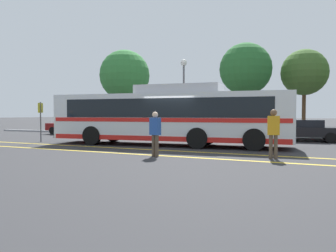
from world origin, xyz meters
TOP-DOWN VIEW (x-y plane):
  - ground_plane at (0.00, 0.00)m, footprint 220.00×220.00m
  - lane_strip_0 at (-0.56, -1.84)m, footprint 32.33×0.20m
  - lane_strip_1 at (-0.56, -3.58)m, footprint 32.33×0.20m
  - curb_strip at (-0.56, 6.97)m, footprint 40.33×0.36m
  - transit_bus at (-0.54, 0.37)m, footprint 12.80×3.67m
  - parked_car_0 at (-11.40, 5.66)m, footprint 4.11×2.04m
  - parked_car_1 at (-5.48, 5.65)m, footprint 4.98×2.17m
  - parked_car_2 at (0.19, 5.54)m, footprint 3.96×1.79m
  - parked_car_3 at (5.91, 5.92)m, footprint 4.28×2.04m
  - pedestrian_0 at (5.06, -2.73)m, footprint 0.45×0.29m
  - pedestrian_1 at (0.83, -3.91)m, footprint 0.46×0.32m
  - bus_stop_sign at (-8.04, -0.98)m, footprint 0.07×0.40m
  - street_lamp at (-2.70, 7.96)m, footprint 0.48×0.48m
  - tree_1 at (5.61, 11.77)m, footprint 3.47×3.47m
  - tree_2 at (-10.27, 11.76)m, footprint 4.77×4.77m
  - tree_3 at (1.55, 9.95)m, footprint 3.93×3.93m

SIDE VIEW (x-z plane):
  - ground_plane at x=0.00m, z-range 0.00..0.00m
  - lane_strip_0 at x=-0.56m, z-range 0.00..0.01m
  - lane_strip_1 at x=-0.56m, z-range 0.00..0.01m
  - curb_strip at x=-0.56m, z-range 0.00..0.15m
  - parked_car_3 at x=5.91m, z-range 0.02..1.31m
  - parked_car_0 at x=-11.40m, z-range 0.00..1.44m
  - parked_car_1 at x=-5.48m, z-range 0.00..1.48m
  - parked_car_2 at x=0.19m, z-range 0.02..1.48m
  - pedestrian_1 at x=0.83m, z-range 0.12..1.85m
  - pedestrian_0 at x=5.06m, z-range 0.14..1.95m
  - bus_stop_sign at x=-8.04m, z-range 0.31..2.63m
  - transit_bus at x=-0.54m, z-range -0.01..3.11m
  - street_lamp at x=-2.70m, z-range 1.23..6.98m
  - tree_1 at x=5.61m, z-range 1.50..8.02m
  - tree_3 at x=1.55m, z-range 1.52..8.51m
  - tree_2 at x=-10.27m, z-range 1.46..9.18m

